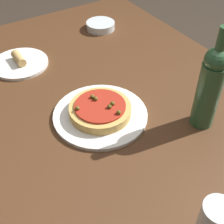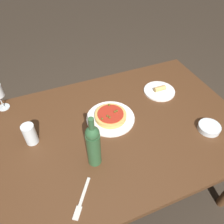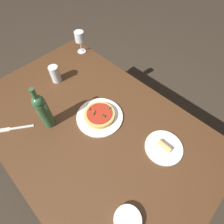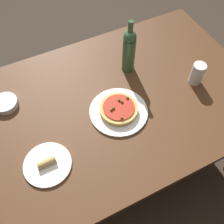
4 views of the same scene
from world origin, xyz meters
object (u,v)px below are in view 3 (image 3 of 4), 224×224
object	(u,v)px
side_bowl	(127,220)
pizza	(99,115)
wine_bottle	(43,111)
water_cup	(55,74)
wine_glass	(80,37)
fork	(15,128)
side_plate	(164,147)
dinner_plate	(100,117)
dining_table	(91,129)

from	to	relation	value
side_bowl	pizza	bearing A→B (deg)	149.32
pizza	wine_bottle	distance (m)	0.33
water_cup	side_bowl	distance (m)	1.00
wine_glass	fork	xyz separation A→B (m)	(0.29, -0.77, -0.13)
fork	side_plate	bearing A→B (deg)	161.47
wine_glass	dinner_plate	bearing A→B (deg)	-30.43
wine_glass	side_bowl	distance (m)	1.27
side_plate	side_bowl	bearing A→B (deg)	-77.95
dining_table	side_bowl	distance (m)	0.56
wine_bottle	side_plate	size ratio (longest dim) A/B	1.48
wine_bottle	side_bowl	world-z (taller)	wine_bottle
dining_table	dinner_plate	bearing A→B (deg)	83.54
pizza	side_bowl	xyz separation A→B (m)	(0.50, -0.29, -0.01)
dining_table	side_plate	distance (m)	0.47
wine_bottle	fork	world-z (taller)	wine_bottle
pizza	wine_glass	bearing A→B (deg)	149.57
water_cup	side_plate	xyz separation A→B (m)	(0.87, 0.11, -0.05)
wine_glass	side_bowl	bearing A→B (deg)	-30.55
water_cup	side_bowl	size ratio (longest dim) A/B	0.99
side_plate	wine_glass	bearing A→B (deg)	166.67
dinner_plate	fork	bearing A→B (deg)	-126.32
water_cup	side_bowl	world-z (taller)	water_cup
dinner_plate	side_plate	size ratio (longest dim) A/B	1.37
wine_glass	side_bowl	world-z (taller)	wine_glass
dining_table	wine_glass	size ratio (longest dim) A/B	8.71
wine_glass	fork	world-z (taller)	wine_glass
wine_glass	side_plate	distance (m)	1.04
wine_glass	wine_bottle	size ratio (longest dim) A/B	0.56
dining_table	side_bowl	xyz separation A→B (m)	(0.50, -0.22, 0.09)
dinner_plate	wine_glass	world-z (taller)	wine_glass
water_cup	fork	xyz separation A→B (m)	(0.15, -0.42, -0.06)
side_bowl	side_plate	bearing A→B (deg)	102.05
side_bowl	side_plate	size ratio (longest dim) A/B	0.59
fork	side_bowl	bearing A→B (deg)	133.76
pizza	water_cup	world-z (taller)	water_cup
dinner_plate	pizza	distance (m)	0.02
wine_bottle	water_cup	bearing A→B (deg)	138.15
dinner_plate	side_plate	bearing A→B (deg)	15.31
pizza	fork	size ratio (longest dim) A/B	1.10
wine_glass	wine_bottle	world-z (taller)	wine_bottle
pizza	wine_bottle	world-z (taller)	wine_bottle
wine_bottle	wine_glass	bearing A→B (deg)	124.63
wine_glass	fork	size ratio (longest dim) A/B	1.02
pizza	wine_bottle	bearing A→B (deg)	-126.90
side_bowl	wine_bottle	bearing A→B (deg)	175.94
pizza	side_bowl	bearing A→B (deg)	-30.68
dinner_plate	wine_glass	xyz separation A→B (m)	(-0.60, 0.35, 0.12)
dining_table	water_cup	xyz separation A→B (m)	(-0.45, 0.08, 0.14)
wine_bottle	water_cup	world-z (taller)	wine_bottle
dining_table	wine_bottle	xyz separation A→B (m)	(-0.18, -0.17, 0.21)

